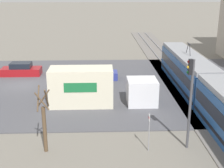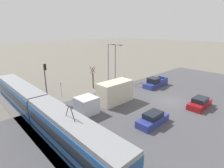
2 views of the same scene
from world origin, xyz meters
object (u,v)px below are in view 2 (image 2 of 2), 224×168
object	(u,v)px
pickup_truck	(155,83)
street_tree	(93,78)
no_parking_sign	(61,88)
sedan_car_1	(200,103)
traffic_light_pole	(46,78)
street_lamp_mid_block	(116,61)
street_lamp_near_crossing	(109,60)
box_truck	(109,95)
sedan_car_2	(153,119)
light_rail_tram	(40,110)

from	to	relation	value
pickup_truck	street_tree	distance (m)	12.07
street_tree	no_parking_sign	size ratio (longest dim) A/B	1.70
sedan_car_1	street_tree	world-z (taller)	street_tree
traffic_light_pole	street_lamp_mid_block	size ratio (longest dim) A/B	0.74
pickup_truck	sedan_car_1	distance (m)	10.37
traffic_light_pole	street_lamp_near_crossing	size ratio (longest dim) A/B	0.75
box_truck	sedan_car_2	distance (m)	7.68
box_truck	traffic_light_pole	xyz separation A→B (m)	(7.68, 5.86, 2.17)
pickup_truck	street_lamp_mid_block	bearing A→B (deg)	27.93
light_rail_tram	sedan_car_2	bearing A→B (deg)	-135.52
sedan_car_1	street_lamp_near_crossing	xyz separation A→B (m)	(19.51, -0.43, 3.84)
street_tree	street_lamp_near_crossing	size ratio (longest dim) A/B	0.55
street_tree	street_lamp_near_crossing	distance (m)	6.92
sedan_car_1	no_parking_sign	size ratio (longest dim) A/B	1.78
sedan_car_1	sedan_car_2	world-z (taller)	sedan_car_1
light_rail_tram	sedan_car_1	distance (m)	21.37
box_truck	pickup_truck	size ratio (longest dim) A/B	1.60
pickup_truck	traffic_light_pole	world-z (taller)	traffic_light_pole
traffic_light_pole	no_parking_sign	world-z (taller)	traffic_light_pole
sedan_car_2	street_lamp_near_crossing	distance (m)	20.19
sedan_car_1	street_tree	size ratio (longest dim) A/B	1.05
traffic_light_pole	sedan_car_2	bearing A→B (deg)	-159.14
light_rail_tram	street_tree	xyz separation A→B (m)	(5.96, -12.42, 0.30)
traffic_light_pole	street_lamp_mid_block	distance (m)	14.49
pickup_truck	street_lamp_mid_block	size ratio (longest dim) A/B	0.73
sedan_car_2	traffic_light_pole	world-z (taller)	traffic_light_pole
sedan_car_2	no_parking_sign	xyz separation A→B (m)	(15.63, 3.35, 0.84)
street_lamp_near_crossing	no_parking_sign	size ratio (longest dim) A/B	3.12
street_lamp_mid_block	pickup_truck	bearing A→B (deg)	-152.07
traffic_light_pole	no_parking_sign	bearing A→B (deg)	-82.60
sedan_car_2	street_tree	distance (m)	15.79
box_truck	sedan_car_1	xyz separation A→B (m)	(-9.57, -8.73, -0.90)
traffic_light_pole	street_tree	bearing A→B (deg)	-89.27
light_rail_tram	street_tree	size ratio (longest dim) A/B	6.57
street_lamp_mid_block	no_parking_sign	world-z (taller)	street_lamp_mid_block
pickup_truck	traffic_light_pole	bearing A→B (deg)	67.52
light_rail_tram	no_parking_sign	xyz separation A→B (m)	(6.16, -5.95, -0.13)
sedan_car_1	street_tree	bearing A→B (deg)	-162.07
pickup_truck	street_lamp_mid_block	xyz separation A→B (m)	(7.10, 3.77, 3.78)
no_parking_sign	street_lamp_mid_block	bearing A→B (deg)	-93.65
sedan_car_1	light_rail_tram	bearing A→B (deg)	-122.31
pickup_truck	sedan_car_1	bearing A→B (deg)	159.44
sedan_car_2	street_lamp_mid_block	bearing A→B (deg)	-30.12
light_rail_tram	no_parking_sign	bearing A→B (deg)	-43.99
street_tree	street_lamp_mid_block	bearing A→B (deg)	-95.76
sedan_car_2	street_lamp_near_crossing	xyz separation A→B (m)	(17.56, -9.17, 3.85)
street_lamp_near_crossing	street_lamp_mid_block	bearing A→B (deg)	168.48
street_lamp_near_crossing	no_parking_sign	xyz separation A→B (m)	(-1.93, 12.52, -3.01)
box_truck	sedan_car_1	world-z (taller)	box_truck
street_lamp_mid_block	no_parking_sign	xyz separation A→B (m)	(0.76, 11.97, -3.05)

